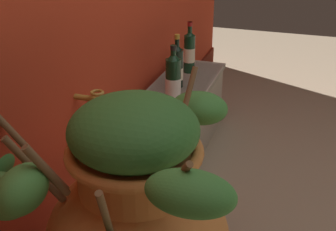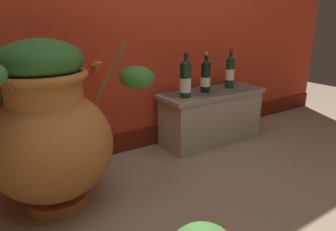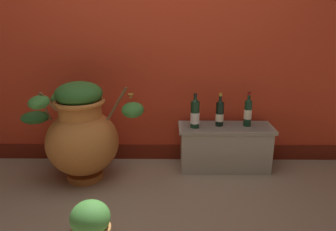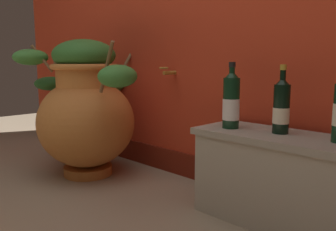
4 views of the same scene
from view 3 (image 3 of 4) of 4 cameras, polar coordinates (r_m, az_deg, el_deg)
ground_plane at (r=2.26m, az=-2.82°, el=-19.46°), size 7.00×7.00×0.00m
back_wall at (r=3.02m, az=-1.81°, el=16.02°), size 4.40×0.33×2.60m
terracotta_urn at (r=2.78m, az=-15.36°, el=-2.91°), size 1.01×0.92×0.86m
stone_ledge at (r=2.99m, az=10.20°, el=-5.37°), size 0.86×0.33×0.41m
wine_bottle_left at (r=2.94m, az=14.24°, el=0.69°), size 0.07×0.07×0.31m
wine_bottle_middle at (r=2.89m, az=9.34°, el=0.50°), size 0.07×0.07×0.30m
wine_bottle_right at (r=2.81m, az=4.90°, el=0.39°), size 0.08×0.08×0.31m
potted_shrub at (r=2.07m, az=-13.79°, el=-18.58°), size 0.24×0.24×0.30m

